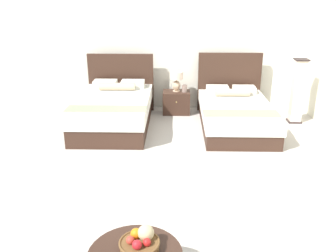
{
  "coord_description": "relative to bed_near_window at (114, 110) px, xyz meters",
  "views": [
    {
      "loc": [
        0.02,
        -4.44,
        2.47
      ],
      "look_at": [
        -0.09,
        0.6,
        0.56
      ],
      "focal_mm": 38.93,
      "sensor_mm": 36.0,
      "label": 1
    }
  ],
  "objects": [
    {
      "name": "wall_back",
      "position": [
        1.14,
        1.28,
        0.98
      ],
      "size": [
        9.33,
        0.12,
        2.6
      ],
      "primitive_type": "cube",
      "color": "white",
      "rests_on": "ground"
    },
    {
      "name": "bed_near_window",
      "position": [
        0.0,
        0.0,
        0.0
      ],
      "size": [
        1.37,
        2.15,
        1.21
      ],
      "color": "#37231A",
      "rests_on": "ground"
    },
    {
      "name": "nightstand",
      "position": [
        1.17,
        0.8,
        -0.09
      ],
      "size": [
        0.56,
        0.45,
        0.47
      ],
      "color": "#37231A",
      "rests_on": "ground"
    },
    {
      "name": "vase",
      "position": [
        1.34,
        0.76,
        0.22
      ],
      "size": [
        0.11,
        0.11,
        0.15
      ],
      "color": "gray",
      "rests_on": "nightstand"
    },
    {
      "name": "table_lamp",
      "position": [
        1.17,
        0.82,
        0.4
      ],
      "size": [
        0.27,
        0.27,
        0.42
      ],
      "color": "#CCAB8B",
      "rests_on": "nightstand"
    },
    {
      "name": "floor_lamp_corner",
      "position": [
        3.5,
        0.3,
        0.3
      ],
      "size": [
        0.25,
        0.25,
        1.24
      ],
      "color": "#2A2120",
      "rests_on": "ground"
    },
    {
      "name": "ground_plane",
      "position": [
        1.14,
        -2.08,
        -0.33
      ],
      "size": [
        9.33,
        10.32,
        0.02
      ],
      "primitive_type": "cube",
      "color": "#BBB4AC"
    },
    {
      "name": "fruit_bowl",
      "position": [
        0.88,
        -4.06,
        0.19
      ],
      "size": [
        0.34,
        0.34,
        0.2
      ],
      "color": "brown",
      "rests_on": "coffee_table"
    },
    {
      "name": "bed_near_corner",
      "position": [
        2.28,
        0.02,
        -0.05
      ],
      "size": [
        1.31,
        2.2,
        1.24
      ],
      "color": "#37231A",
      "rests_on": "ground"
    }
  ]
}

